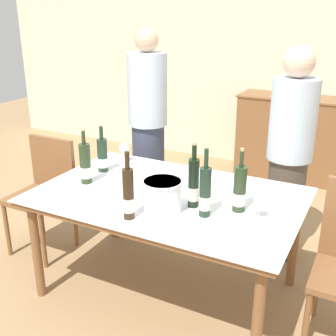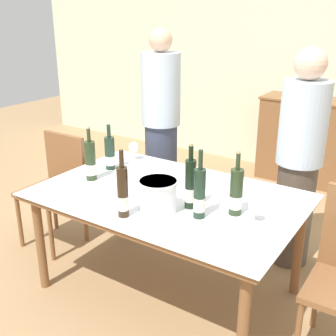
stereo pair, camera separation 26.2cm
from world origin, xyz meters
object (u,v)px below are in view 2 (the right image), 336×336
wine_bottle_3 (123,193)px  wine_glass_2 (255,206)px  dining_table (168,203)px  person_guest_left (299,162)px  sideboard_cabinet (313,141)px  wine_bottle_1 (200,195)px  wine_bottle_5 (90,162)px  wine_bottle_2 (236,193)px  chair_left_end (57,181)px  wine_bottle_0 (190,185)px  wine_bottle_4 (110,154)px  wine_glass_0 (134,148)px  ice_bucket (158,195)px  person_host (161,131)px  wine_glass_1 (163,174)px

wine_bottle_3 → wine_glass_2: 0.74m
dining_table → person_guest_left: 1.02m
sideboard_cabinet → wine_glass_2: (0.37, -2.60, 0.35)m
wine_bottle_1 → wine_bottle_5: 0.91m
wine_bottle_2 → chair_left_end: size_ratio=0.43×
wine_bottle_1 → wine_bottle_3: bearing=-148.4°
dining_table → person_guest_left: bearing=55.0°
wine_bottle_1 → person_guest_left: size_ratio=0.25×
dining_table → person_guest_left: (0.58, 0.83, 0.15)m
chair_left_end → wine_bottle_0: bearing=-7.1°
wine_bottle_0 → wine_bottle_2: size_ratio=1.04×
wine_bottle_4 → chair_left_end: wine_bottle_4 is taller
wine_bottle_4 → person_guest_left: person_guest_left is taller
wine_glass_0 → ice_bucket: bearing=-43.4°
wine_glass_0 → sideboard_cabinet: bearing=68.8°
wine_glass_0 → person_host: person_host is taller
wine_bottle_1 → person_host: bearing=133.3°
wine_bottle_0 → wine_bottle_4: 0.86m
wine_bottle_3 → wine_glass_0: bearing=124.3°
wine_bottle_5 → wine_glass_2: 1.19m
wine_bottle_5 → chair_left_end: 0.66m
sideboard_cabinet → person_host: 1.95m
sideboard_cabinet → wine_bottle_2: 2.60m
dining_table → wine_bottle_2: size_ratio=4.36×
dining_table → wine_glass_0: 0.74m
dining_table → wine_bottle_1: bearing=-27.4°
wine_glass_1 → person_guest_left: 1.00m
dining_table → person_host: bearing=126.7°
wine_bottle_0 → wine_glass_1: bearing=150.9°
wine_bottle_1 → wine_glass_2: size_ratio=2.86×
wine_bottle_5 → wine_glass_1: 0.51m
wine_bottle_4 → person_host: (-0.02, 0.69, 0.01)m
sideboard_cabinet → wine_bottle_5: 2.78m
wine_bottle_3 → wine_glass_2: size_ratio=2.83×
wine_bottle_0 → wine_bottle_1: bearing=-37.0°
wine_bottle_2 → person_host: bearing=142.1°
sideboard_cabinet → wine_bottle_1: size_ratio=2.90×
wine_bottle_2 → person_host: (-1.10, 0.86, 0.00)m
person_guest_left → chair_left_end: bearing=-156.5°
wine_bottle_1 → chair_left_end: bearing=170.3°
wine_glass_2 → person_host: person_host is taller
ice_bucket → wine_bottle_0: wine_bottle_0 is taller
wine_bottle_2 → chair_left_end: wine_bottle_2 is taller
wine_bottle_1 → wine_glass_0: wine_bottle_1 is taller
wine_bottle_5 → person_guest_left: bearing=38.0°
wine_bottle_4 → wine_glass_1: (0.51, -0.06, -0.03)m
wine_bottle_2 → dining_table: bearing=178.2°
wine_bottle_2 → wine_glass_2: wine_bottle_2 is taller
wine_glass_1 → ice_bucket: bearing=-59.9°
wine_glass_1 → sideboard_cabinet: bearing=82.1°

